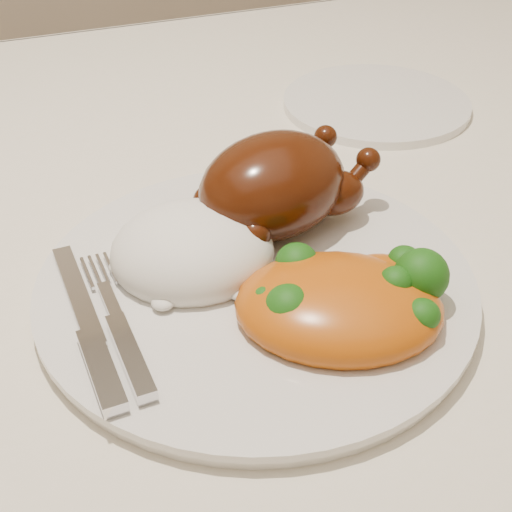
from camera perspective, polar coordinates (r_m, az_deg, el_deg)
name	(u,v)px	position (r m, az deg, el deg)	size (l,w,h in m)	color
dining_table	(82,350)	(0.64, -13.72, -7.31)	(1.60, 0.90, 0.76)	brown
tablecloth	(69,284)	(0.59, -14.72, -2.19)	(1.73, 1.03, 0.18)	silver
dinner_plate	(256,286)	(0.52, 0.00, -2.38)	(0.31, 0.31, 0.01)	silver
side_plate	(376,103)	(0.80, 9.59, 11.97)	(0.20, 0.20, 0.01)	silver
roast_chicken	(277,184)	(0.55, 1.66, 5.77)	(0.16, 0.12, 0.08)	#401706
rice_mound	(193,252)	(0.52, -5.09, 0.34)	(0.14, 0.13, 0.06)	white
mac_and_cheese	(345,301)	(0.48, 7.17, -3.56)	(0.17, 0.16, 0.06)	#C3540C
cutlery	(107,338)	(0.47, -11.87, -6.43)	(0.04, 0.17, 0.01)	silver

